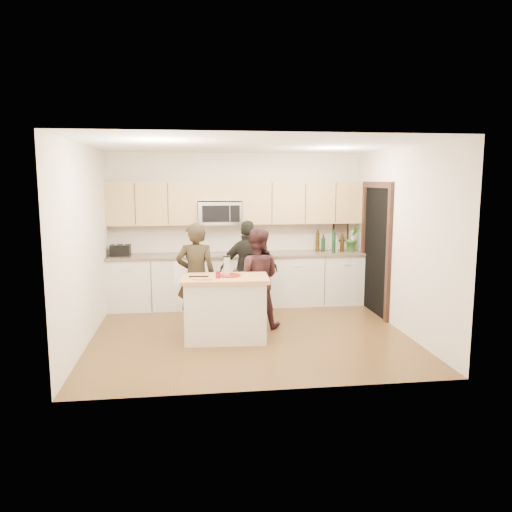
{
  "coord_description": "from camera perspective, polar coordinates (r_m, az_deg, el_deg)",
  "views": [
    {
      "loc": [
        -0.83,
        -6.99,
        2.22
      ],
      "look_at": [
        0.14,
        0.35,
        1.1
      ],
      "focal_mm": 35.0,
      "sensor_mm": 36.0,
      "label": 1
    }
  ],
  "objects": [
    {
      "name": "toaster",
      "position": [
        8.82,
        -15.24,
        0.63
      ],
      "size": [
        0.34,
        0.23,
        0.2
      ],
      "color": "black",
      "rests_on": "back_cabinetry"
    },
    {
      "name": "bottle_cluster",
      "position": [
        9.14,
        9.15,
        1.62
      ],
      "size": [
        0.72,
        0.32,
        0.43
      ],
      "color": "black",
      "rests_on": "back_cabinetry"
    },
    {
      "name": "tongs",
      "position": [
        6.83,
        -6.57,
        -2.33
      ],
      "size": [
        0.27,
        0.04,
        0.02
      ],
      "primitive_type": "cube",
      "rotation": [
        0.0,
        0.0,
        -0.06
      ],
      "color": "black",
      "rests_on": "cutting_board"
    },
    {
      "name": "drink_glass",
      "position": [
        6.82,
        -4.37,
        -2.16
      ],
      "size": [
        0.07,
        0.07,
        0.09
      ],
      "primitive_type": "cylinder",
      "color": "maroon",
      "rests_on": "island"
    },
    {
      "name": "dish_towel",
      "position": [
        8.61,
        -8.24,
        -0.94
      ],
      "size": [
        0.34,
        0.6,
        0.48
      ],
      "color": "white",
      "rests_on": "ground"
    },
    {
      "name": "back_cabinetry",
      "position": [
        8.89,
        -2.04,
        -2.71
      ],
      "size": [
        4.5,
        0.66,
        0.94
      ],
      "color": "beige",
      "rests_on": "ground"
    },
    {
      "name": "doorway",
      "position": [
        8.53,
        13.55,
        1.24
      ],
      "size": [
        0.06,
        1.25,
        2.2
      ],
      "color": "black",
      "rests_on": "ground"
    },
    {
      "name": "woman_left",
      "position": [
        7.47,
        -6.86,
        -2.34
      ],
      "size": [
        0.6,
        0.41,
        1.61
      ],
      "primitive_type": "imported",
      "rotation": [
        0.0,
        0.0,
        3.1
      ],
      "color": "black",
      "rests_on": "ground"
    },
    {
      "name": "microwave",
      "position": [
        8.82,
        -4.16,
        4.91
      ],
      "size": [
        0.76,
        0.41,
        0.4
      ],
      "color": "silver",
      "rests_on": "ground"
    },
    {
      "name": "knife",
      "position": [
        6.67,
        -5.74,
        -2.64
      ],
      "size": [
        0.18,
        0.03,
        0.01
      ],
      "primitive_type": "cube",
      "rotation": [
        0.0,
        0.0,
        -0.06
      ],
      "color": "silver",
      "rests_on": "cutting_board"
    },
    {
      "name": "red_plate",
      "position": [
        6.97,
        -3.05,
        -2.23
      ],
      "size": [
        0.32,
        0.32,
        0.02
      ],
      "primitive_type": "cylinder",
      "color": "maroon",
      "rests_on": "island"
    },
    {
      "name": "orchid",
      "position": [
        9.25,
        10.99,
        2.03
      ],
      "size": [
        0.31,
        0.28,
        0.48
      ],
      "primitive_type": "imported",
      "rotation": [
        0.0,
        0.0,
        0.27
      ],
      "color": "#376E2C",
      "rests_on": "back_cabinetry"
    },
    {
      "name": "room_shell",
      "position": [
        7.06,
        -0.78,
        4.66
      ],
      "size": [
        4.52,
        4.02,
        2.71
      ],
      "color": "beige",
      "rests_on": "ground"
    },
    {
      "name": "woman_right",
      "position": [
        8.0,
        -0.83,
        -1.61
      ],
      "size": [
        0.95,
        0.43,
        1.59
      ],
      "primitive_type": "imported",
      "rotation": [
        0.0,
        0.0,
        3.1
      ],
      "color": "black",
      "rests_on": "ground"
    },
    {
      "name": "island",
      "position": [
        7.01,
        -3.55,
        -5.96
      ],
      "size": [
        1.24,
        0.77,
        0.9
      ],
      "rotation": [
        0.0,
        0.0,
        -0.06
      ],
      "color": "beige",
      "rests_on": "ground"
    },
    {
      "name": "upper_cabinetry",
      "position": [
        8.87,
        -1.96,
        6.2
      ],
      "size": [
        4.5,
        0.33,
        0.75
      ],
      "color": "tan",
      "rests_on": "ground"
    },
    {
      "name": "box_grater",
      "position": [
        6.95,
        -3.35,
        -1.05
      ],
      "size": [
        0.1,
        0.07,
        0.27
      ],
      "color": "silver",
      "rests_on": "red_plate"
    },
    {
      "name": "woman_center",
      "position": [
        7.54,
        0.05,
        -2.53
      ],
      "size": [
        0.84,
        0.71,
        1.52
      ],
      "primitive_type": "imported",
      "rotation": [
        0.0,
        0.0,
        2.93
      ],
      "color": "black",
      "rests_on": "ground"
    },
    {
      "name": "floor",
      "position": [
        7.38,
        -0.75,
        -8.87
      ],
      "size": [
        4.5,
        4.5,
        0.0
      ],
      "primitive_type": "plane",
      "color": "brown",
      "rests_on": "ground"
    },
    {
      "name": "framed_picture",
      "position": [
        9.44,
        9.64,
        2.8
      ],
      "size": [
        0.3,
        0.03,
        0.38
      ],
      "color": "black",
      "rests_on": "ground"
    },
    {
      "name": "cutting_board",
      "position": [
        6.78,
        -6.16,
        -2.57
      ],
      "size": [
        0.29,
        0.17,
        0.02
      ],
      "primitive_type": "cube",
      "rotation": [
        0.0,
        0.0,
        -0.06
      ],
      "color": "tan",
      "rests_on": "island"
    }
  ]
}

